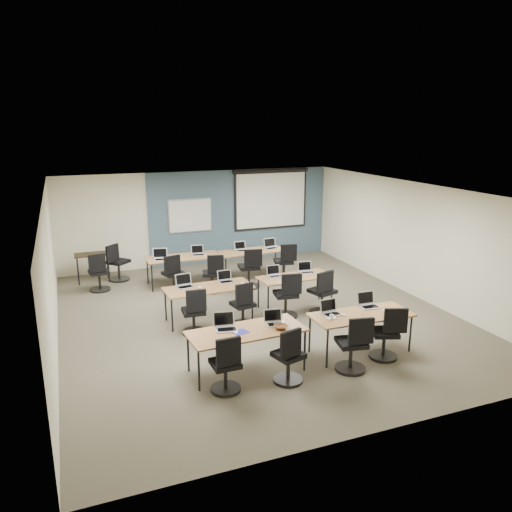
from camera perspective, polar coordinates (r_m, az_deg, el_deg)
name	(u,v)px	position (r m, az deg, el deg)	size (l,w,h in m)	color
floor	(256,316)	(10.84, 0.02, -6.82)	(8.00, 9.00, 0.02)	#6B6354
ceiling	(256,191)	(10.14, 0.03, 7.48)	(8.00, 9.00, 0.02)	white
wall_back	(200,218)	(14.59, -6.44, 4.34)	(8.00, 0.04, 2.70)	beige
wall_front	(384,340)	(6.66, 14.47, -9.26)	(8.00, 0.04, 2.70)	beige
wall_left	(50,276)	(9.75, -22.46, -2.12)	(0.04, 9.00, 2.70)	beige
wall_right	(413,239)	(12.39, 17.53, 1.82)	(0.04, 9.00, 2.70)	beige
blue_accent_panel	(241,215)	(14.93, -1.76, 4.67)	(5.50, 0.04, 2.70)	#3D5977
whiteboard	(190,216)	(14.43, -7.53, 4.59)	(1.28, 0.03, 0.98)	#A6B2BA
projector_screen	(271,196)	(15.12, 1.72, 6.86)	(2.40, 0.10, 1.82)	black
training_table_front_left	(246,333)	(8.29, -1.11, -8.76)	(1.93, 0.81, 0.73)	#A6763C
training_table_front_right	(361,316)	(9.15, 11.92, -6.77)	(1.83, 0.76, 0.73)	#96633E
training_table_mid_left	(209,289)	(10.41, -5.44, -3.80)	(1.82, 0.76, 0.73)	#965C39
training_table_mid_right	(295,278)	(11.12, 4.51, -2.57)	(1.66, 0.69, 0.73)	brown
training_table_back_left	(184,258)	(12.82, -8.25, -0.26)	(1.88, 0.78, 0.73)	#9A6941
training_table_back_right	(252,252)	(13.27, -0.50, 0.41)	(1.77, 0.74, 0.73)	#925D2D
laptop_0	(225,325)	(8.32, -3.52, -7.89)	(0.36, 0.30, 0.27)	silver
mouse_0	(236,333)	(8.17, -2.32, -8.75)	(0.06, 0.09, 0.03)	white
task_chair_0	(226,369)	(7.82, -3.42, -12.75)	(0.48, 0.48, 0.96)	black
laptop_1	(275,321)	(8.51, 2.14, -7.40)	(0.31, 0.27, 0.24)	silver
mouse_1	(286,324)	(8.50, 3.48, -7.78)	(0.07, 0.11, 0.04)	white
task_chair_1	(289,360)	(8.07, 3.78, -11.81)	(0.49, 0.48, 0.96)	black
laptop_2	(330,311)	(9.02, 8.51, -6.19)	(0.33, 0.28, 0.25)	silver
mouse_2	(344,315)	(9.01, 10.00, -6.64)	(0.06, 0.10, 0.03)	white
task_chair_2	(353,348)	(8.55, 11.07, -10.33)	(0.52, 0.52, 1.00)	black
laptop_3	(368,303)	(9.50, 12.70, -5.28)	(0.35, 0.30, 0.27)	#A9A9AC
mouse_3	(385,310)	(9.37, 14.52, -6.04)	(0.06, 0.10, 0.04)	white
task_chair_3	(387,337)	(9.11, 14.73, -8.98)	(0.52, 0.50, 0.98)	black
laptop_4	(184,284)	(10.46, -8.18, -3.16)	(0.34, 0.29, 0.26)	#B1B0B2
mouse_4	(200,287)	(10.37, -6.43, -3.57)	(0.06, 0.10, 0.04)	white
task_chair_4	(194,315)	(9.85, -7.05, -6.75)	(0.48, 0.48, 0.96)	black
laptop_5	(225,279)	(10.70, -3.51, -2.64)	(0.31, 0.26, 0.24)	#B9B9C4
mouse_5	(243,283)	(10.56, -1.52, -3.13)	(0.07, 0.11, 0.04)	white
task_chair_5	(243,308)	(10.16, -1.47, -5.96)	(0.47, 0.47, 0.96)	black
laptop_6	(275,274)	(11.06, 2.14, -2.03)	(0.31, 0.26, 0.24)	silver
mouse_6	(290,277)	(10.97, 3.92, -2.46)	(0.06, 0.09, 0.03)	white
task_chair_6	(287,299)	(10.62, 3.57, -4.91)	(0.53, 0.53, 1.01)	black
laptop_7	(306,270)	(11.39, 5.76, -1.59)	(0.32, 0.27, 0.24)	#A3A3AB
mouse_7	(319,273)	(11.33, 7.26, -1.98)	(0.06, 0.10, 0.04)	white
task_chair_7	(323,296)	(10.84, 7.63, -4.56)	(0.55, 0.54, 1.02)	black
laptop_8	(161,257)	(12.62, -10.82, -0.10)	(0.36, 0.31, 0.27)	silver
mouse_8	(174,260)	(12.51, -9.38, -0.43)	(0.06, 0.09, 0.03)	white
task_chair_8	(173,277)	(12.24, -9.42, -2.41)	(0.52, 0.51, 0.99)	black
laptop_9	(198,253)	(12.92, -6.63, 0.40)	(0.32, 0.27, 0.24)	#B5B5B5
mouse_9	(206,256)	(12.78, -5.79, 0.02)	(0.06, 0.09, 0.03)	white
task_chair_9	(213,277)	(12.20, -4.97, -2.37)	(0.49, 0.49, 0.97)	black
laptop_10	(241,248)	(13.26, -1.73, 0.87)	(0.31, 0.27, 0.24)	silver
mouse_10	(247,253)	(13.02, -1.01, 0.39)	(0.06, 0.10, 0.03)	white
task_chair_10	(250,271)	(12.48, -0.70, -1.76)	(0.55, 0.55, 1.03)	black
laptop_11	(271,246)	(13.51, 1.72, 1.16)	(0.35, 0.30, 0.27)	#A8A8A8
mouse_11	(280,248)	(13.50, 2.80, 0.90)	(0.06, 0.09, 0.03)	white
task_chair_11	(285,265)	(13.10, 3.30, -1.03)	(0.52, 0.52, 1.00)	black
blue_mousepad	(240,332)	(8.21, -1.80, -8.67)	(0.24, 0.20, 0.01)	#232599
snack_bowl	(281,327)	(8.34, 2.83, -8.08)	(0.26, 0.26, 0.06)	brown
snack_plate	(331,318)	(8.87, 8.56, -6.97)	(0.18, 0.18, 0.01)	white
coffee_cup	(332,317)	(8.78, 8.65, -6.91)	(0.07, 0.07, 0.07)	white
utility_table	(92,257)	(13.59, -18.22, -0.16)	(0.87, 0.48, 0.75)	black
spare_chair_a	(117,265)	(13.52, -15.58, -1.05)	(0.62, 0.53, 1.01)	black
spare_chair_b	(99,276)	(12.82, -17.52, -2.14)	(0.50, 0.50, 0.98)	black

